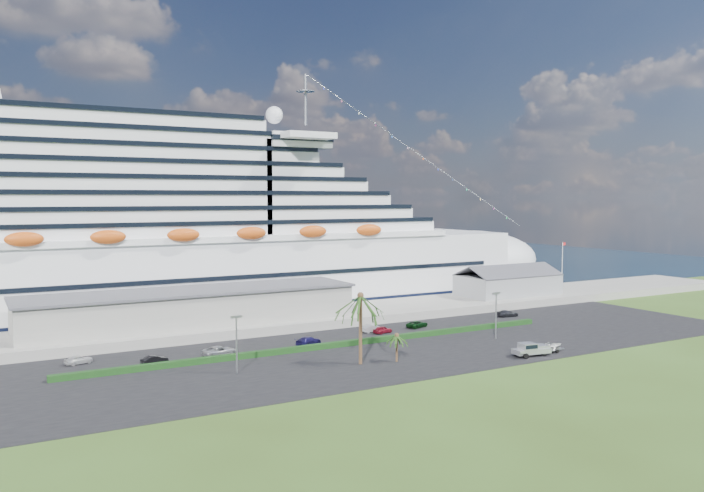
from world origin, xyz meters
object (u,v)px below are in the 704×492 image
cruise_ship (174,236)px  pickup_truck (531,349)px  parked_car_3 (308,341)px  boat_trailer (552,346)px

cruise_ship → pickup_truck: (37.40, -68.83, -15.39)m
parked_car_3 → pickup_truck: bearing=-155.7°
cruise_ship → boat_trailer: cruise_ship is taller
parked_car_3 → boat_trailer: (31.69, -24.33, 0.30)m
parked_car_3 → pickup_truck: 36.41m
cruise_ship → parked_car_3: cruise_ship is taller
boat_trailer → pickup_truck: bearing=-177.5°
parked_car_3 → cruise_ship: bearing=-10.0°
boat_trailer → cruise_ship: bearing=121.6°
cruise_ship → pickup_truck: cruise_ship is taller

